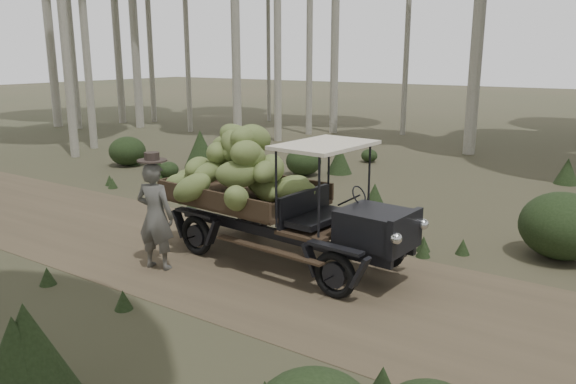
# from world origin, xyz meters

# --- Properties ---
(ground) EXTENTS (120.00, 120.00, 0.00)m
(ground) POSITION_xyz_m (0.00, 0.00, 0.00)
(ground) COLOR #473D2B
(ground) RESTS_ON ground
(dirt_track) EXTENTS (70.00, 4.00, 0.01)m
(dirt_track) POSITION_xyz_m (0.00, 0.00, 0.00)
(dirt_track) COLOR brown
(dirt_track) RESTS_ON ground
(banana_truck) EXTENTS (5.11, 2.46, 2.49)m
(banana_truck) POSITION_xyz_m (1.74, 0.55, 1.43)
(banana_truck) COLOR black
(banana_truck) RESTS_ON ground
(farmer) EXTENTS (0.77, 0.61, 2.05)m
(farmer) POSITION_xyz_m (0.68, -0.96, 0.97)
(farmer) COLOR #52504B
(farmer) RESTS_ON ground
(undergrowth) EXTENTS (22.40, 22.53, 1.37)m
(undergrowth) POSITION_xyz_m (2.14, 0.14, 0.51)
(undergrowth) COLOR #233319
(undergrowth) RESTS_ON ground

